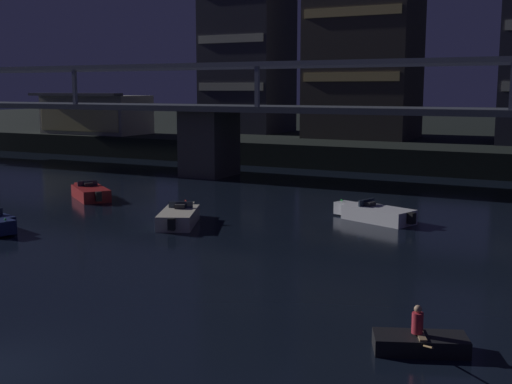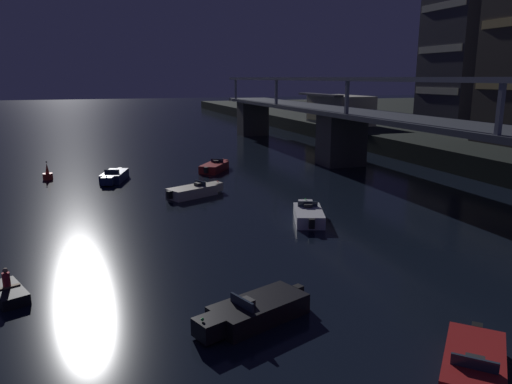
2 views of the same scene
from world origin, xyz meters
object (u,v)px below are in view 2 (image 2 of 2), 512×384
(channel_buoy, at_px, (48,175))
(speedboat_near_left, at_px, (308,214))
(speedboat_mid_right, at_px, (215,167))
(speedboat_near_center, at_px, (114,176))
(tower_west_low, at_px, (468,27))
(dinghy_with_paddler, at_px, (8,292))
(waterfront_pavilion, at_px, (339,109))
(river_bridge, at_px, (434,143))
(speedboat_mid_left, at_px, (194,191))
(speedboat_mid_center, at_px, (474,369))
(speedboat_near_right, at_px, (255,311))

(channel_buoy, bearing_deg, speedboat_near_left, 40.90)
(speedboat_mid_right, distance_m, channel_buoy, 15.95)
(speedboat_near_center, bearing_deg, speedboat_near_left, 33.39)
(tower_west_low, relative_size, dinghy_with_paddler, 9.79)
(waterfront_pavilion, xyz_separation_m, channel_buoy, (20.83, -41.73, -3.96))
(river_bridge, distance_m, speedboat_near_center, 28.21)
(waterfront_pavilion, distance_m, dinghy_with_paddler, 63.30)
(speedboat_mid_left, relative_size, dinghy_with_paddler, 1.77)
(speedboat_near_center, height_order, speedboat_mid_center, same)
(river_bridge, distance_m, speedboat_near_left, 13.35)
(speedboat_near_center, height_order, dinghy_with_paddler, dinghy_with_paddler)
(tower_west_low, xyz_separation_m, speedboat_near_left, (26.84, -35.35, -15.46))
(waterfront_pavilion, distance_m, speedboat_mid_left, 43.87)
(speedboat_mid_right, xyz_separation_m, channel_buoy, (-0.79, -15.93, 0.06))
(speedboat_near_left, xyz_separation_m, speedboat_mid_left, (-9.29, -5.79, 0.00))
(speedboat_near_right, xyz_separation_m, channel_buoy, (-32.10, -9.61, 0.06))
(tower_west_low, height_order, speedboat_near_center, tower_west_low)
(channel_buoy, bearing_deg, speedboat_mid_center, 21.35)
(speedboat_mid_left, bearing_deg, speedboat_mid_center, 6.72)
(waterfront_pavilion, relative_size, channel_buoy, 7.05)
(speedboat_near_center, bearing_deg, tower_west_low, 101.11)
(speedboat_near_center, xyz_separation_m, speedboat_mid_center, (35.49, 9.02, 0.00))
(tower_west_low, bearing_deg, speedboat_mid_right, -78.55)
(tower_west_low, relative_size, waterfront_pavilion, 2.23)
(speedboat_mid_right, bearing_deg, dinghy_with_paddler, -31.32)
(speedboat_near_left, xyz_separation_m, speedboat_near_right, (11.95, -7.85, 0.00))
(river_bridge, height_order, dinghy_with_paddler, river_bridge)
(tower_west_low, relative_size, speedboat_mid_center, 6.28)
(river_bridge, height_order, speedboat_mid_left, river_bridge)
(speedboat_mid_right, relative_size, dinghy_with_paddler, 1.67)
(tower_west_low, bearing_deg, river_bridge, -44.26)
(tower_west_low, distance_m, channel_buoy, 55.41)
(speedboat_near_right, bearing_deg, speedboat_mid_right, 168.59)
(channel_buoy, bearing_deg, speedboat_mid_left, 47.04)
(river_bridge, relative_size, speedboat_mid_left, 19.33)
(speedboat_near_left, height_order, speedboat_near_center, same)
(speedboat_mid_center, relative_size, dinghy_with_paddler, 1.56)
(speedboat_mid_center, bearing_deg, channel_buoy, -158.65)
(speedboat_mid_left, height_order, speedboat_mid_right, same)
(river_bridge, height_order, speedboat_mid_right, river_bridge)
(tower_west_low, height_order, speedboat_near_left, tower_west_low)
(speedboat_near_left, distance_m, dinghy_with_paddler, 18.52)
(speedboat_mid_center, bearing_deg, speedboat_mid_right, 178.36)
(waterfront_pavilion, height_order, speedboat_near_left, waterfront_pavilion)
(speedboat_near_left, bearing_deg, dinghy_with_paddler, -69.22)
(river_bridge, relative_size, speedboat_near_center, 18.75)
(speedboat_mid_center, height_order, dinghy_with_paddler, dinghy_with_paddler)
(tower_west_low, relative_size, speedboat_near_center, 5.36)
(waterfront_pavilion, distance_m, speedboat_near_left, 47.80)
(waterfront_pavilion, distance_m, speedboat_near_right, 62.04)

